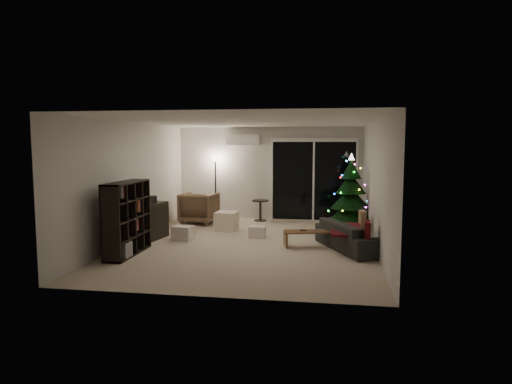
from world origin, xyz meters
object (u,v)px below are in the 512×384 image
at_px(armchair, 199,208).
at_px(coffee_table, 311,239).
at_px(media_cabinet, 145,222).
at_px(bookshelf, 119,218).
at_px(christmas_tree, 351,193).
at_px(sofa, 351,236).

bearing_deg(armchair, coffee_table, 147.17).
relative_size(media_cabinet, armchair, 1.42).
height_order(bookshelf, christmas_tree, christmas_tree).
bearing_deg(media_cabinet, sofa, 7.40).
bearing_deg(armchair, christmas_tree, 177.07).
bearing_deg(armchair, sofa, 152.88).
height_order(bookshelf, sofa, bookshelf).
bearing_deg(coffee_table, armchair, 128.19).
bearing_deg(sofa, armchair, 32.75).
bearing_deg(christmas_tree, sofa, -91.84).
bearing_deg(bookshelf, sofa, -8.37).
relative_size(bookshelf, media_cabinet, 1.10).
height_order(media_cabinet, armchair, armchair).
bearing_deg(media_cabinet, armchair, 85.35).
relative_size(armchair, coffee_table, 0.83).
height_order(coffee_table, christmas_tree, christmas_tree).
bearing_deg(media_cabinet, christmas_tree, 30.44).
xyz_separation_m(media_cabinet, christmas_tree, (4.36, 1.68, 0.53)).
bearing_deg(media_cabinet, coffee_table, 7.91).
height_order(media_cabinet, sofa, media_cabinet).
bearing_deg(bookshelf, media_cabinet, 67.92).
bearing_deg(christmas_tree, armchair, 171.80).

